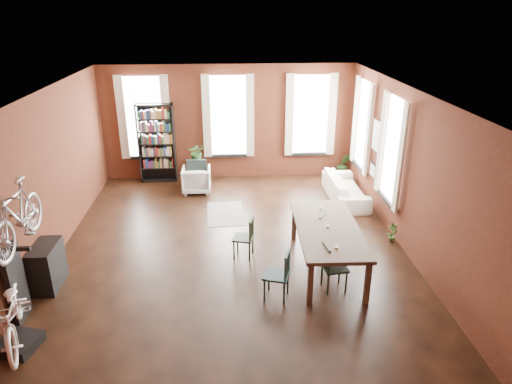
{
  "coord_description": "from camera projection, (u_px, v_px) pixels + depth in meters",
  "views": [
    {
      "loc": [
        -0.07,
        -8.06,
        4.67
      ],
      "look_at": [
        0.51,
        0.6,
        1.09
      ],
      "focal_mm": 32.0,
      "sensor_mm": 36.0,
      "label": 1
    }
  ],
  "objects": [
    {
      "name": "room",
      "position": [
        243.0,
        143.0,
        8.98
      ],
      "size": [
        9.0,
        9.04,
        3.22
      ],
      "color": "black",
      "rests_on": "ground"
    },
    {
      "name": "dining_table",
      "position": [
        326.0,
        247.0,
        8.59
      ],
      "size": [
        1.21,
        2.54,
        0.85
      ],
      "primitive_type": "cube",
      "rotation": [
        0.0,
        0.0,
        -0.03
      ],
      "color": "#47372A",
      "rests_on": "ground"
    },
    {
      "name": "dining_chair_a",
      "position": [
        276.0,
        275.0,
        7.68
      ],
      "size": [
        0.52,
        0.52,
        0.9
      ],
      "primitive_type": "cube",
      "rotation": [
        0.0,
        0.0,
        -1.89
      ],
      "color": "#1B3A3C",
      "rests_on": "ground"
    },
    {
      "name": "dining_chair_b",
      "position": [
        243.0,
        237.0,
        8.97
      ],
      "size": [
        0.47,
        0.47,
        0.84
      ],
      "primitive_type": "cube",
      "rotation": [
        0.0,
        0.0,
        -1.83
      ],
      "color": "black",
      "rests_on": "ground"
    },
    {
      "name": "dining_chair_c",
      "position": [
        335.0,
        267.0,
        7.92
      ],
      "size": [
        0.45,
        0.45,
        0.88
      ],
      "primitive_type": "cube",
      "rotation": [
        0.0,
        0.0,
        1.69
      ],
      "color": "black",
      "rests_on": "ground"
    },
    {
      "name": "dining_chair_d",
      "position": [
        329.0,
        235.0,
        9.01
      ],
      "size": [
        0.53,
        0.53,
        0.87
      ],
      "primitive_type": "cube",
      "rotation": [
        0.0,
        0.0,
        1.15
      ],
      "color": "#173133",
      "rests_on": "ground"
    },
    {
      "name": "bookshelf",
      "position": [
        157.0,
        143.0,
        12.64
      ],
      "size": [
        1.0,
        0.32,
        2.2
      ],
      "primitive_type": "cube",
      "color": "black",
      "rests_on": "ground"
    },
    {
      "name": "white_armchair",
      "position": [
        196.0,
        178.0,
        12.13
      ],
      "size": [
        0.73,
        0.69,
        0.75
      ],
      "primitive_type": "imported",
      "rotation": [
        0.0,
        0.0,
        3.14
      ],
      "color": "silver",
      "rests_on": "ground"
    },
    {
      "name": "cream_sofa",
      "position": [
        346.0,
        184.0,
        11.64
      ],
      "size": [
        0.61,
        2.08,
        0.81
      ],
      "primitive_type": "imported",
      "rotation": [
        0.0,
        0.0,
        1.57
      ],
      "color": "beige",
      "rests_on": "ground"
    },
    {
      "name": "striped_rug",
      "position": [
        226.0,
        214.0,
        10.97
      ],
      "size": [
        0.92,
        1.42,
        0.01
      ],
      "primitive_type": "cube",
      "rotation": [
        0.0,
        0.0,
        0.04
      ],
      "color": "black",
      "rests_on": "ground"
    },
    {
      "name": "bike_trainer",
      "position": [
        19.0,
        344.0,
        6.66
      ],
      "size": [
        0.65,
        0.65,
        0.16
      ],
      "primitive_type": "cube",
      "rotation": [
        0.0,
        0.0,
        -0.26
      ],
      "color": "black",
      "rests_on": "ground"
    },
    {
      "name": "bike_wall_rack",
      "position": [
        16.0,
        283.0,
        7.1
      ],
      "size": [
        0.16,
        0.6,
        1.3
      ],
      "primitive_type": "cube",
      "color": "black",
      "rests_on": "ground"
    },
    {
      "name": "console_table",
      "position": [
        47.0,
        266.0,
        8.03
      ],
      "size": [
        0.4,
        0.8,
        0.8
      ],
      "primitive_type": "cube",
      "color": "black",
      "rests_on": "ground"
    },
    {
      "name": "plant_stand",
      "position": [
        198.0,
        173.0,
        12.66
      ],
      "size": [
        0.43,
        0.43,
        0.68
      ],
      "primitive_type": "cube",
      "rotation": [
        0.0,
        0.0,
        -0.35
      ],
      "color": "black",
      "rests_on": "ground"
    },
    {
      "name": "plant_by_sofa",
      "position": [
        343.0,
        171.0,
        13.33
      ],
      "size": [
        0.45,
        0.72,
        0.31
      ],
      "primitive_type": "imported",
      "rotation": [
        0.0,
        0.0,
        -0.1
      ],
      "color": "#275622",
      "rests_on": "ground"
    },
    {
      "name": "plant_small",
      "position": [
        392.0,
        239.0,
        9.65
      ],
      "size": [
        0.36,
        0.48,
        0.15
      ],
      "primitive_type": "imported",
      "rotation": [
        0.0,
        0.0,
        0.34
      ],
      "color": "#346227",
      "rests_on": "ground"
    },
    {
      "name": "bicycle_floor",
      "position": [
        8.0,
        290.0,
        6.31
      ],
      "size": [
        0.85,
        1.04,
        1.7
      ],
      "primitive_type": "imported",
      "rotation": [
        0.0,
        0.0,
        0.34
      ],
      "color": "silver",
      "rests_on": "bike_trainer"
    },
    {
      "name": "bicycle_hung",
      "position": [
        13.0,
        195.0,
        6.55
      ],
      "size": [
        0.47,
        1.0,
        1.66
      ],
      "primitive_type": "imported",
      "color": "#A5A8AD",
      "rests_on": "bike_wall_rack"
    },
    {
      "name": "plant_on_stand",
      "position": [
        197.0,
        154.0,
        12.44
      ],
      "size": [
        0.49,
        0.54,
        0.4
      ],
      "primitive_type": "imported",
      "rotation": [
        0.0,
        0.0,
        0.05
      ],
      "color": "#225321",
      "rests_on": "plant_stand"
    }
  ]
}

